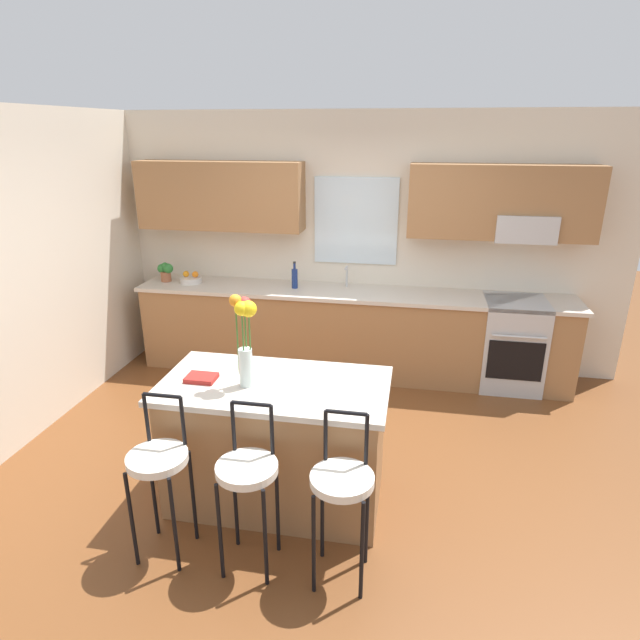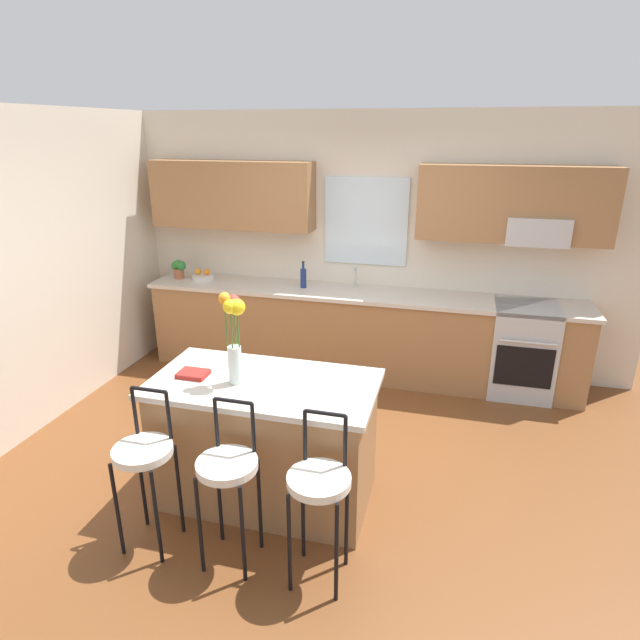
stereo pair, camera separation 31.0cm
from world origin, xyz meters
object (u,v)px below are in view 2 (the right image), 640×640
at_px(fruit_bowl_oranges, 203,277).
at_px(potted_plant_small, 179,268).
at_px(bottle_olive_oil, 303,277).
at_px(kitchen_island, 266,440).
at_px(bar_stool_middle, 228,471).
at_px(bar_stool_far, 319,487).
at_px(flower_vase, 234,329).
at_px(bar_stool_near, 144,457).
at_px(oven_range, 522,349).
at_px(cookbook, 193,374).

relative_size(fruit_bowl_oranges, potted_plant_small, 1.13).
bearing_deg(bottle_olive_oil, fruit_bowl_oranges, -180.00).
distance_m(kitchen_island, bar_stool_middle, 0.64).
height_order(bar_stool_far, flower_vase, flower_vase).
xyz_separation_m(bar_stool_middle, flower_vase, (-0.17, 0.56, 0.67)).
bearing_deg(bar_stool_near, potted_plant_small, 114.45).
relative_size(flower_vase, potted_plant_small, 2.93).
bearing_deg(oven_range, bar_stool_far, -115.54).
distance_m(kitchen_island, cookbook, 0.68).
relative_size(kitchen_island, bar_stool_far, 1.46).
bearing_deg(bar_stool_middle, bar_stool_near, 180.00).
xyz_separation_m(kitchen_island, fruit_bowl_oranges, (-1.54, 2.20, 0.50)).
xyz_separation_m(cookbook, fruit_bowl_oranges, (-1.04, 2.25, 0.02)).
bearing_deg(fruit_bowl_oranges, flower_vase, -58.76).
height_order(bar_stool_near, bottle_olive_oil, bottle_olive_oil).
bearing_deg(flower_vase, bar_stool_far, -37.79).
bearing_deg(potted_plant_small, flower_vase, -53.65).
bearing_deg(bar_stool_far, bottle_olive_oil, 108.07).
height_order(bar_stool_middle, cookbook, bar_stool_middle).
distance_m(bar_stool_middle, bar_stool_far, 0.55).
height_order(oven_range, flower_vase, flower_vase).
xyz_separation_m(bar_stool_near, bottle_olive_oil, (0.18, 2.82, 0.40)).
distance_m(bar_stool_near, fruit_bowl_oranges, 3.00).
distance_m(bar_stool_near, flower_vase, 0.95).
bearing_deg(bar_stool_middle, kitchen_island, 90.00).
bearing_deg(oven_range, bar_stool_near, -131.09).
xyz_separation_m(kitchen_island, potted_plant_small, (-1.83, 2.20, 0.58)).
height_order(oven_range, bar_stool_near, bar_stool_near).
relative_size(cookbook, potted_plant_small, 0.94).
xyz_separation_m(bar_stool_far, bottle_olive_oil, (-0.92, 2.82, 0.40)).
distance_m(bar_stool_far, bottle_olive_oil, 2.99).
xyz_separation_m(oven_range, bar_stool_far, (-1.33, -2.79, 0.18)).
bearing_deg(cookbook, oven_range, 43.04).
bearing_deg(flower_vase, cookbook, 177.30).
xyz_separation_m(bar_stool_middle, fruit_bowl_oranges, (-1.54, 2.82, 0.32)).
height_order(bar_stool_near, bar_stool_middle, same).
xyz_separation_m(oven_range, potted_plant_small, (-3.71, 0.02, 0.58)).
distance_m(oven_range, cookbook, 3.29).
distance_m(flower_vase, potted_plant_small, 2.82).
bearing_deg(potted_plant_small, bar_stool_near, -65.55).
bearing_deg(oven_range, bar_stool_middle, -124.02).
distance_m(fruit_bowl_oranges, bottle_olive_oil, 1.17).
distance_m(bar_stool_middle, cookbook, 0.81).
distance_m(oven_range, bar_stool_near, 3.71).
xyz_separation_m(bar_stool_near, potted_plant_small, (-1.28, 2.82, 0.41)).
bearing_deg(fruit_bowl_oranges, oven_range, -0.41).
bearing_deg(kitchen_island, fruit_bowl_oranges, 124.95).
bearing_deg(cookbook, fruit_bowl_oranges, 114.94).
height_order(bar_stool_middle, potted_plant_small, potted_plant_small).
height_order(kitchen_island, bar_stool_far, bar_stool_far).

